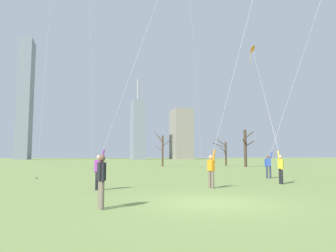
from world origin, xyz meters
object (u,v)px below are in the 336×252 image
at_px(kite_flyer_midfield_right_orange, 276,147).
at_px(bare_tree_right_of_center, 225,152).
at_px(kite_flyer_midfield_left_pink, 224,118).
at_px(kite_flyer_far_back_teal, 130,83).
at_px(kite_flyer_foreground_left_blue, 279,132).
at_px(bystander_watching_nearby, 101,179).
at_px(bare_tree_center, 162,149).
at_px(distant_kite_high_overhead_purple, 191,8).
at_px(bare_tree_leftmost, 246,147).

xyz_separation_m(kite_flyer_midfield_right_orange, bare_tree_right_of_center, (9.66, 27.89, -0.02)).
height_order(kite_flyer_midfield_left_pink, kite_flyer_far_back_teal, kite_flyer_midfield_left_pink).
bearing_deg(kite_flyer_far_back_teal, kite_flyer_foreground_left_blue, 28.66).
bearing_deg(bystander_watching_nearby, kite_flyer_midfield_left_pink, 33.54).
height_order(kite_flyer_midfield_right_orange, bystander_watching_nearby, kite_flyer_midfield_right_orange).
bearing_deg(kite_flyer_foreground_left_blue, bare_tree_center, 95.73).
relative_size(kite_flyer_far_back_teal, distant_kite_high_overhead_purple, 0.64).
distance_m(kite_flyer_foreground_left_blue, distant_kite_high_overhead_purple, 24.31).
xyz_separation_m(kite_flyer_midfield_right_orange, kite_flyer_foreground_left_blue, (2.12, 2.69, 1.17)).
distance_m(kite_flyer_far_back_teal, bare_tree_leftmost, 33.16).
xyz_separation_m(distant_kite_high_overhead_purple, bare_tree_leftmost, (9.10, 3.19, -17.86)).
xyz_separation_m(kite_flyer_midfield_left_pink, bystander_watching_nearby, (-5.84, -3.87, -2.49)).
bearing_deg(bystander_watching_nearby, kite_flyer_far_back_teal, 69.23).
bearing_deg(kite_flyer_far_back_teal, bare_tree_leftmost, 53.13).
xyz_separation_m(kite_flyer_midfield_left_pink, bare_tree_right_of_center, (14.42, 30.88, -1.29)).
bearing_deg(bare_tree_right_of_center, kite_flyer_far_back_teal, -121.15).
bearing_deg(bare_tree_right_of_center, kite_flyer_foreground_left_blue, -106.66).
bearing_deg(bare_tree_right_of_center, distant_kite_high_overhead_purple, -135.26).
height_order(kite_flyer_midfield_right_orange, kite_flyer_midfield_left_pink, kite_flyer_midfield_left_pink).
distance_m(bare_tree_leftmost, bare_tree_right_of_center, 5.10).
bearing_deg(kite_flyer_midfield_left_pink, kite_flyer_foreground_left_blue, 39.57).
xyz_separation_m(kite_flyer_foreground_left_blue, kite_flyer_far_back_teal, (-11.48, -6.27, 1.37)).
bearing_deg(kite_flyer_foreground_left_blue, kite_flyer_far_back_teal, -151.34).
bearing_deg(bare_tree_center, kite_flyer_far_back_teal, -105.89).
distance_m(kite_flyer_midfield_left_pink, kite_flyer_far_back_teal, 4.80).
height_order(kite_flyer_midfield_left_pink, bare_tree_leftmost, kite_flyer_midfield_left_pink).
relative_size(kite_flyer_midfield_left_pink, distant_kite_high_overhead_purple, 0.67).
xyz_separation_m(kite_flyer_midfield_left_pink, bare_tree_leftmost, (15.27, 25.90, -0.63)).
height_order(kite_flyer_foreground_left_blue, bare_tree_center, kite_flyer_foreground_left_blue).
distance_m(kite_flyer_far_back_teal, distant_kite_high_overhead_purple, 30.23).
xyz_separation_m(kite_flyer_far_back_teal, bare_tree_right_of_center, (19.02, 31.47, -2.55)).
bearing_deg(kite_flyer_foreground_left_blue, kite_flyer_midfield_right_orange, -128.25).
relative_size(kite_flyer_far_back_teal, bare_tree_center, 2.99).
relative_size(kite_flyer_foreground_left_blue, kite_flyer_far_back_teal, 1.29).
bearing_deg(bare_tree_right_of_center, bystander_watching_nearby, -120.24).
bearing_deg(kite_flyer_midfield_left_pink, bare_tree_center, 81.96).
bearing_deg(kite_flyer_foreground_left_blue, kite_flyer_midfield_left_pink, -140.43).
relative_size(distant_kite_high_overhead_purple, bare_tree_right_of_center, 5.74).
relative_size(kite_flyer_midfield_left_pink, bare_tree_right_of_center, 3.85).
distance_m(kite_flyer_midfield_right_orange, kite_flyer_foreground_left_blue, 3.62).
bearing_deg(kite_flyer_midfield_right_orange, kite_flyer_far_back_teal, -159.06).
xyz_separation_m(kite_flyer_midfield_left_pink, kite_flyer_foreground_left_blue, (6.88, 5.69, -0.10)).
height_order(kite_flyer_far_back_teal, bare_tree_leftmost, kite_flyer_far_back_teal).
bearing_deg(distant_kite_high_overhead_purple, bystander_watching_nearby, -114.32).
bearing_deg(bare_tree_center, distant_kite_high_overhead_purple, -77.44).
distance_m(kite_flyer_midfield_left_pink, bare_tree_center, 31.18).
bearing_deg(kite_flyer_foreground_left_blue, bare_tree_leftmost, 67.46).
relative_size(kite_flyer_foreground_left_blue, bare_tree_center, 3.87).
xyz_separation_m(bare_tree_leftmost, bare_tree_right_of_center, (-0.85, 4.99, -0.66)).
distance_m(kite_flyer_midfield_right_orange, bystander_watching_nearby, 12.69).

